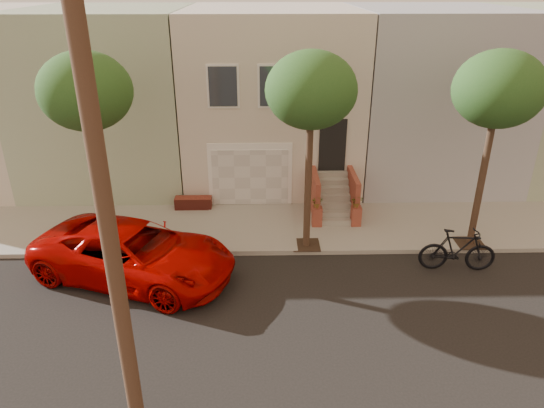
{
  "coord_description": "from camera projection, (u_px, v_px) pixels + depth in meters",
  "views": [
    {
      "loc": [
        -0.46,
        -10.49,
        8.32
      ],
      "look_at": [
        -0.16,
        3.0,
        2.09
      ],
      "focal_mm": 32.75,
      "sensor_mm": 36.0,
      "label": 1
    }
  ],
  "objects": [
    {
      "name": "ground",
      "position": [
        281.0,
        324.0,
        13.02
      ],
      "size": [
        90.0,
        90.0,
        0.0
      ],
      "primitive_type": "plane",
      "color": "black",
      "rests_on": "ground"
    },
    {
      "name": "sidewalk",
      "position": [
        275.0,
        227.0,
        17.84
      ],
      "size": [
        40.0,
        3.7,
        0.15
      ],
      "primitive_type": "cube",
      "color": "gray",
      "rests_on": "ground"
    },
    {
      "name": "house_row",
      "position": [
        271.0,
        93.0,
        21.65
      ],
      "size": [
        33.1,
        11.7,
        7.0
      ],
      "color": "#B9AD9E",
      "rests_on": "sidewalk"
    },
    {
      "name": "tree_left",
      "position": [
        86.0,
        93.0,
        14.24
      ],
      "size": [
        2.7,
        2.57,
        6.3
      ],
      "color": "#2D2116",
      "rests_on": "sidewalk"
    },
    {
      "name": "tree_mid",
      "position": [
        311.0,
        92.0,
        14.38
      ],
      "size": [
        2.7,
        2.57,
        6.3
      ],
      "color": "#2D2116",
      "rests_on": "sidewalk"
    },
    {
      "name": "tree_right",
      "position": [
        499.0,
        91.0,
        14.49
      ],
      "size": [
        2.7,
        2.57,
        6.3
      ],
      "color": "#2D2116",
      "rests_on": "sidewalk"
    },
    {
      "name": "pickup_truck",
      "position": [
        134.0,
        253.0,
        14.69
      ],
      "size": [
        6.65,
        4.68,
        1.68
      ],
      "primitive_type": "imported",
      "rotation": [
        0.0,
        0.0,
        1.23
      ],
      "color": "#AF0200",
      "rests_on": "ground"
    },
    {
      "name": "motorcycle",
      "position": [
        458.0,
        250.0,
        15.13
      ],
      "size": [
        2.36,
        0.84,
        1.39
      ],
      "primitive_type": "imported",
      "rotation": [
        0.0,
        0.0,
        1.49
      ],
      "color": "black",
      "rests_on": "ground"
    }
  ]
}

